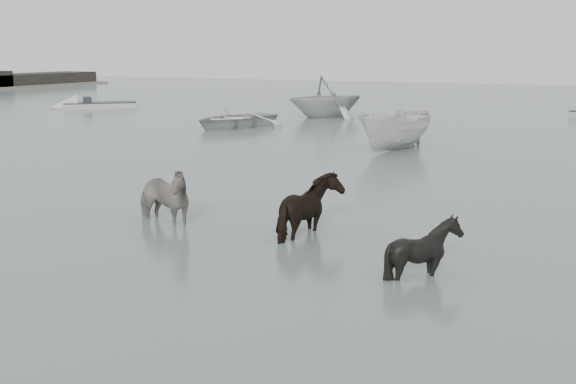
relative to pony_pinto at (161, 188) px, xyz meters
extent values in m
plane|color=#4F5D57|center=(2.46, -0.61, -0.77)|extent=(140.00, 140.00, 0.00)
imported|color=black|center=(0.00, 0.00, 0.00)|extent=(1.98, 1.26, 1.55)
imported|color=black|center=(3.35, 0.48, 0.01)|extent=(1.80, 1.93, 1.57)
imported|color=black|center=(6.11, -1.16, -0.12)|extent=(1.29, 1.18, 1.31)
imported|color=silver|center=(-8.49, 18.00, -0.27)|extent=(4.58, 5.57, 1.01)
imported|color=#ADB0AD|center=(-6.49, 24.77, 0.44)|extent=(5.88, 6.04, 2.43)
imported|color=beige|center=(1.09, 13.39, 0.04)|extent=(2.58, 4.50, 1.64)
cube|color=black|center=(-47.54, 44.39, -0.02)|extent=(4.50, 14.00, 1.10)
camera|label=1|loc=(9.07, -12.57, 2.93)|focal=45.00mm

